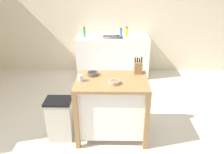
# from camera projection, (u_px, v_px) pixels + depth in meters

# --- Properties ---
(ground_plane) EXTENTS (6.78, 6.78, 0.00)m
(ground_plane) POSITION_uv_depth(u_px,v_px,m) (103.00, 135.00, 3.26)
(ground_plane) COLOR beige
(ground_plane) RESTS_ON ground
(wall_back) EXTENTS (5.78, 0.10, 2.60)m
(wall_back) POSITION_uv_depth(u_px,v_px,m) (108.00, 16.00, 4.99)
(wall_back) COLOR beige
(wall_back) RESTS_ON ground
(kitchen_island) EXTENTS (0.97, 0.65, 0.89)m
(kitchen_island) POSITION_uv_depth(u_px,v_px,m) (112.00, 105.00, 3.07)
(kitchen_island) COLOR olive
(kitchen_island) RESTS_ON ground
(knife_block) EXTENTS (0.11, 0.09, 0.25)m
(knife_block) POSITION_uv_depth(u_px,v_px,m) (138.00, 67.00, 3.06)
(knife_block) COLOR olive
(knife_block) RESTS_ON kitchen_island
(bowl_ceramic_small) EXTENTS (0.15, 0.15, 0.05)m
(bowl_ceramic_small) POSITION_uv_depth(u_px,v_px,m) (93.00, 74.00, 3.02)
(bowl_ceramic_small) COLOR #564C47
(bowl_ceramic_small) RESTS_ON kitchen_island
(bowl_ceramic_wide) EXTENTS (0.14, 0.14, 0.05)m
(bowl_ceramic_wide) POSITION_uv_depth(u_px,v_px,m) (114.00, 82.00, 2.79)
(bowl_ceramic_wide) COLOR tan
(bowl_ceramic_wide) RESTS_ON kitchen_island
(drinking_cup) EXTENTS (0.07, 0.07, 0.09)m
(drinking_cup) POSITION_uv_depth(u_px,v_px,m) (80.00, 78.00, 2.85)
(drinking_cup) COLOR silver
(drinking_cup) RESTS_ON kitchen_island
(trash_bin) EXTENTS (0.36, 0.28, 0.63)m
(trash_bin) POSITION_uv_depth(u_px,v_px,m) (60.00, 119.00, 3.08)
(trash_bin) COLOR #B7B2A8
(trash_bin) RESTS_ON ground
(sink_counter) EXTENTS (1.61, 0.60, 0.92)m
(sink_counter) POSITION_uv_depth(u_px,v_px,m) (113.00, 56.00, 5.03)
(sink_counter) COLOR silver
(sink_counter) RESTS_ON ground
(sink_faucet) EXTENTS (0.02, 0.02, 0.22)m
(sink_faucet) POSITION_uv_depth(u_px,v_px,m) (113.00, 30.00, 4.92)
(sink_faucet) COLOR #B7BCC1
(sink_faucet) RESTS_ON sink_counter
(bottle_spray_cleaner) EXTENTS (0.06, 0.06, 0.19)m
(bottle_spray_cleaner) POSITION_uv_depth(u_px,v_px,m) (121.00, 33.00, 4.83)
(bottle_spray_cleaner) COLOR blue
(bottle_spray_cleaner) RESTS_ON sink_counter
(bottle_hand_soap) EXTENTS (0.06, 0.06, 0.21)m
(bottle_hand_soap) POSITION_uv_depth(u_px,v_px,m) (127.00, 32.00, 4.83)
(bottle_hand_soap) COLOR yellow
(bottle_hand_soap) RESTS_ON sink_counter
(bottle_dish_soap) EXTENTS (0.05, 0.05, 0.23)m
(bottle_dish_soap) POSITION_uv_depth(u_px,v_px,m) (84.00, 32.00, 4.75)
(bottle_dish_soap) COLOR green
(bottle_dish_soap) RESTS_ON sink_counter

